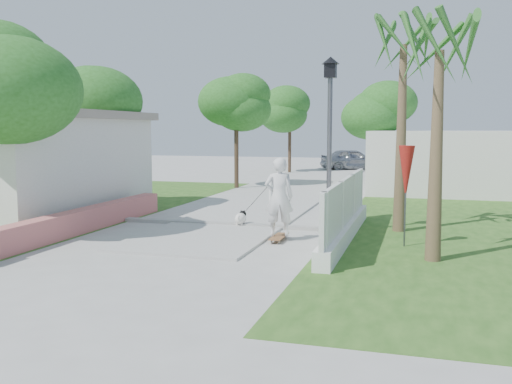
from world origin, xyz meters
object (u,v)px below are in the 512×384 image
(bollard, at_px, (271,191))
(parked_car, at_px, (353,159))
(dog, at_px, (241,218))
(patio_umbrella, at_px, (406,173))
(street_lamp, at_px, (329,139))
(skateboarder, at_px, (260,200))

(bollard, xyz_separation_m, parked_car, (0.57, 19.00, 0.12))
(dog, height_order, parked_car, parked_car)
(patio_umbrella, height_order, parked_car, patio_umbrella)
(street_lamp, xyz_separation_m, parked_car, (-2.13, 23.50, -1.72))
(street_lamp, bearing_deg, patio_umbrella, -27.76)
(bollard, xyz_separation_m, patio_umbrella, (4.60, -5.50, 1.10))
(skateboarder, bearing_deg, bollard, -95.57)
(bollard, bearing_deg, dog, -87.04)
(bollard, xyz_separation_m, skateboarder, (1.00, -4.89, 0.29))
(bollard, relative_size, dog, 1.66)
(patio_umbrella, relative_size, parked_car, 0.55)
(parked_car, bearing_deg, patio_umbrella, 167.35)
(bollard, distance_m, dog, 4.00)
(patio_umbrella, distance_m, skateboarder, 3.74)
(street_lamp, distance_m, bollard, 5.56)
(parked_car, bearing_deg, street_lamp, 163.19)
(street_lamp, relative_size, skateboarder, 1.88)
(street_lamp, xyz_separation_m, skateboarder, (-1.70, -0.39, -1.56))
(street_lamp, relative_size, dog, 6.78)
(patio_umbrella, bearing_deg, street_lamp, 152.24)
(skateboarder, relative_size, parked_car, 0.57)
(bollard, bearing_deg, parked_car, 88.29)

